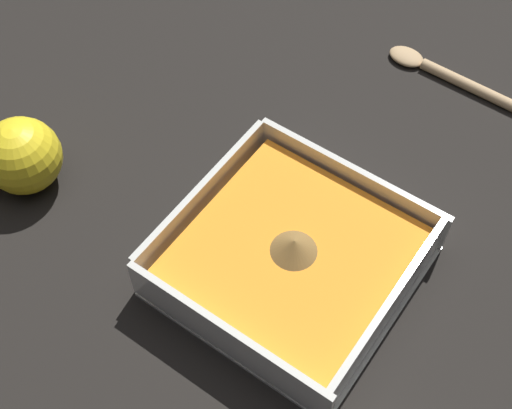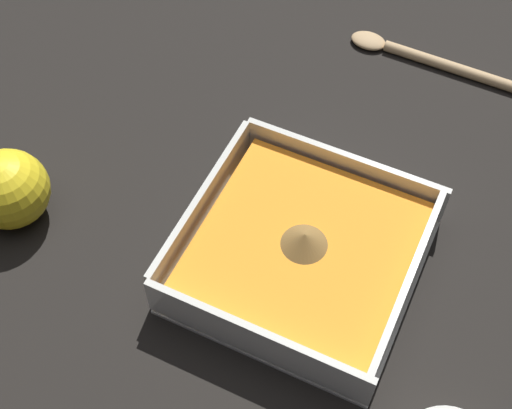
% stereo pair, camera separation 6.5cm
% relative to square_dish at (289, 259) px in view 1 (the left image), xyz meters
% --- Properties ---
extents(ground_plane, '(4.00, 4.00, 0.00)m').
position_rel_square_dish_xyz_m(ground_plane, '(0.00, -0.01, -0.02)').
color(ground_plane, black).
extents(square_dish, '(0.20, 0.20, 0.05)m').
position_rel_square_dish_xyz_m(square_dish, '(0.00, 0.00, 0.00)').
color(square_dish, silver).
rests_on(square_dish, ground_plane).
extents(lemon_squeezer, '(0.14, 0.21, 0.07)m').
position_rel_square_dish_xyz_m(lemon_squeezer, '(-0.27, -0.08, 0.01)').
color(lemon_squeezer, yellow).
rests_on(lemon_squeezer, ground_plane).
extents(wooden_spoon, '(0.23, 0.03, 0.01)m').
position_rel_square_dish_xyz_m(wooden_spoon, '(0.04, 0.30, -0.01)').
color(wooden_spoon, tan).
rests_on(wooden_spoon, ground_plane).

